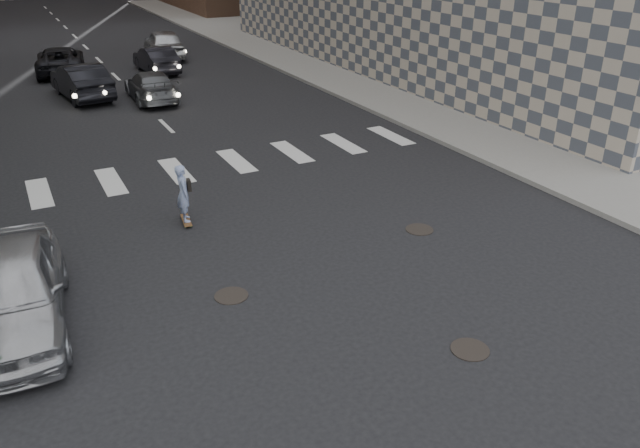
{
  "coord_description": "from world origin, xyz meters",
  "views": [
    {
      "loc": [
        -5.41,
        -9.41,
        6.87
      ],
      "look_at": [
        -0.03,
        1.02,
        1.3
      ],
      "focal_mm": 35.0,
      "sensor_mm": 36.0,
      "label": 1
    }
  ],
  "objects_px": {
    "traffic_car_b": "(151,86)",
    "traffic_car_a": "(81,81)",
    "traffic_car_d": "(164,43)",
    "skateboarder": "(184,193)",
    "traffic_car_c": "(60,60)",
    "traffic_car_e": "(156,60)",
    "silver_sedan": "(11,291)"
  },
  "relations": [
    {
      "from": "traffic_car_a",
      "to": "traffic_car_d",
      "type": "distance_m",
      "value": 9.86
    },
    {
      "from": "traffic_car_a",
      "to": "skateboarder",
      "type": "bearing_deg",
      "value": 83.65
    },
    {
      "from": "silver_sedan",
      "to": "traffic_car_c",
      "type": "height_order",
      "value": "silver_sedan"
    },
    {
      "from": "traffic_car_b",
      "to": "traffic_car_c",
      "type": "bearing_deg",
      "value": -67.83
    },
    {
      "from": "traffic_car_a",
      "to": "traffic_car_d",
      "type": "xyz_separation_m",
      "value": [
        5.77,
        8.0,
        0.05
      ]
    },
    {
      "from": "skateboarder",
      "to": "traffic_car_b",
      "type": "distance_m",
      "value": 13.35
    },
    {
      "from": "traffic_car_d",
      "to": "traffic_car_e",
      "type": "relative_size",
      "value": 1.17
    },
    {
      "from": "traffic_car_b",
      "to": "traffic_car_a",
      "type": "bearing_deg",
      "value": -31.55
    },
    {
      "from": "traffic_car_c",
      "to": "traffic_car_e",
      "type": "height_order",
      "value": "traffic_car_c"
    },
    {
      "from": "skateboarder",
      "to": "traffic_car_c",
      "type": "relative_size",
      "value": 0.32
    },
    {
      "from": "traffic_car_d",
      "to": "traffic_car_b",
      "type": "bearing_deg",
      "value": 78.1
    },
    {
      "from": "silver_sedan",
      "to": "traffic_car_b",
      "type": "distance_m",
      "value": 17.49
    },
    {
      "from": "silver_sedan",
      "to": "traffic_car_b",
      "type": "xyz_separation_m",
      "value": [
        6.48,
        16.24,
        -0.16
      ]
    },
    {
      "from": "skateboarder",
      "to": "traffic_car_c",
      "type": "bearing_deg",
      "value": 99.3
    },
    {
      "from": "skateboarder",
      "to": "traffic_car_e",
      "type": "relative_size",
      "value": 0.39
    },
    {
      "from": "traffic_car_c",
      "to": "traffic_car_d",
      "type": "distance_m",
      "value": 6.3
    },
    {
      "from": "traffic_car_a",
      "to": "traffic_car_e",
      "type": "xyz_separation_m",
      "value": [
        4.3,
        4.0,
        -0.09
      ]
    },
    {
      "from": "traffic_car_e",
      "to": "traffic_car_d",
      "type": "bearing_deg",
      "value": -113.14
    },
    {
      "from": "traffic_car_b",
      "to": "traffic_car_c",
      "type": "height_order",
      "value": "traffic_car_c"
    },
    {
      "from": "skateboarder",
      "to": "traffic_car_c",
      "type": "distance_m",
      "value": 20.91
    },
    {
      "from": "traffic_car_a",
      "to": "traffic_car_d",
      "type": "relative_size",
      "value": 0.97
    },
    {
      "from": "traffic_car_c",
      "to": "traffic_car_d",
      "type": "height_order",
      "value": "traffic_car_d"
    },
    {
      "from": "traffic_car_b",
      "to": "traffic_car_d",
      "type": "height_order",
      "value": "traffic_car_d"
    },
    {
      "from": "silver_sedan",
      "to": "traffic_car_c",
      "type": "xyz_separation_m",
      "value": [
        3.63,
        24.0,
        -0.11
      ]
    },
    {
      "from": "traffic_car_a",
      "to": "traffic_car_b",
      "type": "distance_m",
      "value": 3.18
    },
    {
      "from": "silver_sedan",
      "to": "traffic_car_d",
      "type": "distance_m",
      "value": 27.71
    },
    {
      "from": "traffic_car_a",
      "to": "traffic_car_e",
      "type": "height_order",
      "value": "traffic_car_a"
    },
    {
      "from": "skateboarder",
      "to": "traffic_car_e",
      "type": "xyz_separation_m",
      "value": [
        3.96,
        18.9,
        -0.15
      ]
    },
    {
      "from": "skateboarder",
      "to": "traffic_car_a",
      "type": "bearing_deg",
      "value": 99.12
    },
    {
      "from": "skateboarder",
      "to": "traffic_car_a",
      "type": "distance_m",
      "value": 14.9
    },
    {
      "from": "traffic_car_e",
      "to": "traffic_car_b",
      "type": "bearing_deg",
      "value": 71.02
    },
    {
      "from": "traffic_car_a",
      "to": "traffic_car_d",
      "type": "height_order",
      "value": "traffic_car_d"
    }
  ]
}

